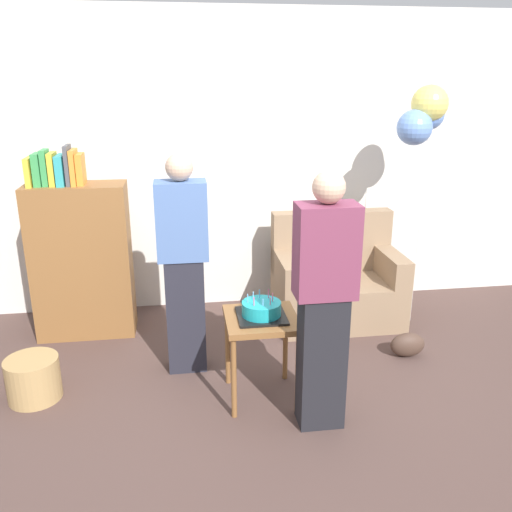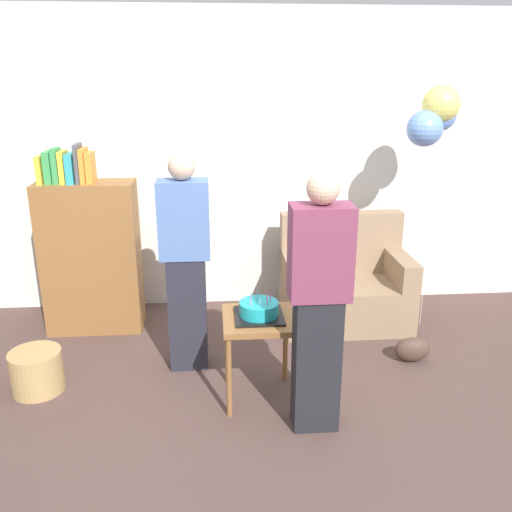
{
  "view_description": "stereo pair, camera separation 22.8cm",
  "coord_description": "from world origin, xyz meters",
  "px_view_note": "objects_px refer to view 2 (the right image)",
  "views": [
    {
      "loc": [
        -0.55,
        -2.93,
        2.13
      ],
      "look_at": [
        -0.05,
        0.55,
        0.95
      ],
      "focal_mm": 37.97,
      "sensor_mm": 36.0,
      "label": 1
    },
    {
      "loc": [
        -0.33,
        -2.96,
        2.13
      ],
      "look_at": [
        -0.05,
        0.55,
        0.95
      ],
      "focal_mm": 37.97,
      "sensor_mm": 36.0,
      "label": 2
    }
  ],
  "objects_px": {
    "person_holding_cake": "(318,305)",
    "bookshelf": "(90,253)",
    "person_blowing_candles": "(186,263)",
    "handbag": "(413,349)",
    "balloon_bunch": "(435,116)",
    "couch": "(344,285)",
    "side_table": "(259,330)",
    "birthday_cake": "(259,310)",
    "wicker_basket": "(37,371)"
  },
  "relations": [
    {
      "from": "person_blowing_candles",
      "to": "wicker_basket",
      "type": "relative_size",
      "value": 4.53
    },
    {
      "from": "person_holding_cake",
      "to": "person_blowing_candles",
      "type": "bearing_deg",
      "value": -23.61
    },
    {
      "from": "bookshelf",
      "to": "side_table",
      "type": "bearing_deg",
      "value": -42.0
    },
    {
      "from": "couch",
      "to": "person_blowing_candles",
      "type": "distance_m",
      "value": 1.6
    },
    {
      "from": "handbag",
      "to": "balloon_bunch",
      "type": "height_order",
      "value": "balloon_bunch"
    },
    {
      "from": "person_holding_cake",
      "to": "balloon_bunch",
      "type": "height_order",
      "value": "balloon_bunch"
    },
    {
      "from": "side_table",
      "to": "wicker_basket",
      "type": "distance_m",
      "value": 1.61
    },
    {
      "from": "person_blowing_candles",
      "to": "balloon_bunch",
      "type": "xyz_separation_m",
      "value": [
        1.98,
        0.55,
        0.99
      ]
    },
    {
      "from": "person_blowing_candles",
      "to": "balloon_bunch",
      "type": "bearing_deg",
      "value": 33.94
    },
    {
      "from": "side_table",
      "to": "couch",
      "type": "bearing_deg",
      "value": 53.64
    },
    {
      "from": "couch",
      "to": "balloon_bunch",
      "type": "relative_size",
      "value": 0.53
    },
    {
      "from": "birthday_cake",
      "to": "person_blowing_candles",
      "type": "relative_size",
      "value": 0.2
    },
    {
      "from": "bookshelf",
      "to": "birthday_cake",
      "type": "relative_size",
      "value": 5.03
    },
    {
      "from": "couch",
      "to": "birthday_cake",
      "type": "distance_m",
      "value": 1.49
    },
    {
      "from": "wicker_basket",
      "to": "handbag",
      "type": "height_order",
      "value": "wicker_basket"
    },
    {
      "from": "person_blowing_candles",
      "to": "handbag",
      "type": "height_order",
      "value": "person_blowing_candles"
    },
    {
      "from": "wicker_basket",
      "to": "balloon_bunch",
      "type": "distance_m",
      "value": 3.57
    },
    {
      "from": "handbag",
      "to": "balloon_bunch",
      "type": "distance_m",
      "value": 1.85
    },
    {
      "from": "person_holding_cake",
      "to": "balloon_bunch",
      "type": "relative_size",
      "value": 0.79
    },
    {
      "from": "birthday_cake",
      "to": "balloon_bunch",
      "type": "xyz_separation_m",
      "value": [
        1.49,
        1.03,
        1.17
      ]
    },
    {
      "from": "side_table",
      "to": "wicker_basket",
      "type": "bearing_deg",
      "value": 172.49
    },
    {
      "from": "bookshelf",
      "to": "couch",
      "type": "bearing_deg",
      "value": -0.83
    },
    {
      "from": "birthday_cake",
      "to": "balloon_bunch",
      "type": "relative_size",
      "value": 0.16
    },
    {
      "from": "person_blowing_candles",
      "to": "balloon_bunch",
      "type": "distance_m",
      "value": 2.28
    },
    {
      "from": "handbag",
      "to": "balloon_bunch",
      "type": "xyz_separation_m",
      "value": [
        0.25,
        0.63,
        1.72
      ]
    },
    {
      "from": "couch",
      "to": "bookshelf",
      "type": "relative_size",
      "value": 0.68
    },
    {
      "from": "couch",
      "to": "bookshelf",
      "type": "xyz_separation_m",
      "value": [
        -2.2,
        0.03,
        0.35
      ]
    },
    {
      "from": "balloon_bunch",
      "to": "wicker_basket",
      "type": "bearing_deg",
      "value": -164.82
    },
    {
      "from": "handbag",
      "to": "side_table",
      "type": "bearing_deg",
      "value": -162.27
    },
    {
      "from": "handbag",
      "to": "balloon_bunch",
      "type": "relative_size",
      "value": 0.14
    },
    {
      "from": "bookshelf",
      "to": "person_holding_cake",
      "type": "bearing_deg",
      "value": -42.85
    },
    {
      "from": "bookshelf",
      "to": "balloon_bunch",
      "type": "relative_size",
      "value": 0.78
    },
    {
      "from": "birthday_cake",
      "to": "person_holding_cake",
      "type": "distance_m",
      "value": 0.5
    },
    {
      "from": "bookshelf",
      "to": "handbag",
      "type": "distance_m",
      "value": 2.76
    },
    {
      "from": "birthday_cake",
      "to": "person_holding_cake",
      "type": "bearing_deg",
      "value": -46.1
    },
    {
      "from": "bookshelf",
      "to": "person_blowing_candles",
      "type": "height_order",
      "value": "person_blowing_candles"
    },
    {
      "from": "side_table",
      "to": "birthday_cake",
      "type": "distance_m",
      "value": 0.14
    },
    {
      "from": "person_holding_cake",
      "to": "couch",
      "type": "bearing_deg",
      "value": -88.34
    },
    {
      "from": "person_holding_cake",
      "to": "bookshelf",
      "type": "bearing_deg",
      "value": -21.64
    },
    {
      "from": "couch",
      "to": "person_blowing_candles",
      "type": "xyz_separation_m",
      "value": [
        -1.36,
        -0.7,
        0.49
      ]
    },
    {
      "from": "wicker_basket",
      "to": "balloon_bunch",
      "type": "relative_size",
      "value": 0.17
    },
    {
      "from": "person_blowing_candles",
      "to": "person_holding_cake",
      "type": "height_order",
      "value": "same"
    },
    {
      "from": "side_table",
      "to": "handbag",
      "type": "bearing_deg",
      "value": 17.73
    },
    {
      "from": "couch",
      "to": "side_table",
      "type": "xyz_separation_m",
      "value": [
        -0.86,
        -1.17,
        0.17
      ]
    },
    {
      "from": "wicker_basket",
      "to": "person_holding_cake",
      "type": "bearing_deg",
      "value": -16.14
    },
    {
      "from": "birthday_cake",
      "to": "side_table",
      "type": "bearing_deg",
      "value": -61.7
    },
    {
      "from": "balloon_bunch",
      "to": "person_blowing_candles",
      "type": "bearing_deg",
      "value": -164.43
    },
    {
      "from": "couch",
      "to": "person_holding_cake",
      "type": "bearing_deg",
      "value": -109.55
    },
    {
      "from": "wicker_basket",
      "to": "balloon_bunch",
      "type": "bearing_deg",
      "value": 15.18
    },
    {
      "from": "bookshelf",
      "to": "person_blowing_candles",
      "type": "bearing_deg",
      "value": -40.8
    }
  ]
}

